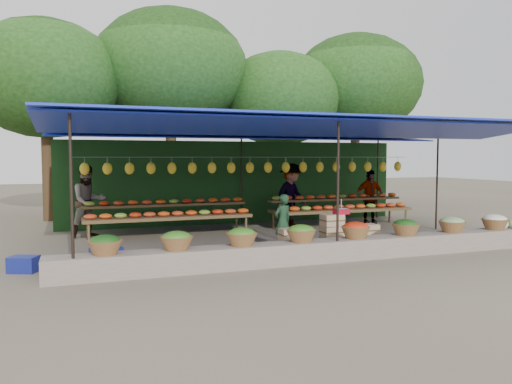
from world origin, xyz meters
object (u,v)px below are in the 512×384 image
object	(u,v)px
weighing_scale	(341,210)
blue_crate_front	(106,256)
crate_counter	(331,235)
blue_crate_back	(24,264)
vendor_seated	(283,222)

from	to	relation	value
weighing_scale	blue_crate_front	bearing A→B (deg)	179.18
weighing_scale	crate_counter	bearing A→B (deg)	-180.00
crate_counter	blue_crate_front	size ratio (longest dim) A/B	4.35
weighing_scale	blue_crate_back	world-z (taller)	weighing_scale
blue_crate_back	weighing_scale	bearing A→B (deg)	24.58
vendor_seated	blue_crate_front	bearing A→B (deg)	-16.63
blue_crate_front	vendor_seated	bearing A→B (deg)	-14.28
crate_counter	blue_crate_back	xyz separation A→B (m)	(-6.13, -0.07, -0.17)
vendor_seated	blue_crate_back	world-z (taller)	vendor_seated
weighing_scale	blue_crate_back	xyz separation A→B (m)	(-6.38, -0.07, -0.71)
weighing_scale	vendor_seated	world-z (taller)	vendor_seated
crate_counter	weighing_scale	bearing A→B (deg)	0.00
vendor_seated	blue_crate_front	world-z (taller)	vendor_seated
crate_counter	blue_crate_back	world-z (taller)	crate_counter
crate_counter	blue_crate_front	world-z (taller)	crate_counter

